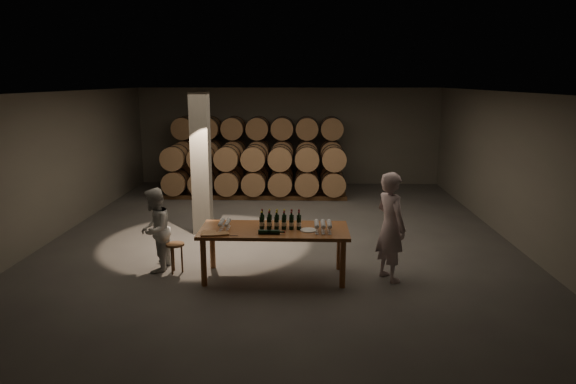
{
  "coord_description": "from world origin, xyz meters",
  "views": [
    {
      "loc": [
        0.52,
        -11.13,
        3.46
      ],
      "look_at": [
        0.18,
        -0.41,
        1.1
      ],
      "focal_mm": 32.0,
      "sensor_mm": 36.0,
      "label": 1
    }
  ],
  "objects_px": {
    "bottle_cluster": "(280,222)",
    "tasting_table": "(274,234)",
    "person_woman": "(155,230)",
    "person_man": "(391,227)",
    "stool": "(175,249)",
    "notebook_near": "(221,234)",
    "plate": "(308,230)"
  },
  "relations": [
    {
      "from": "plate",
      "to": "person_woman",
      "type": "height_order",
      "value": "person_woman"
    },
    {
      "from": "bottle_cluster",
      "to": "stool",
      "type": "relative_size",
      "value": 1.32
    },
    {
      "from": "bottle_cluster",
      "to": "person_man",
      "type": "bearing_deg",
      "value": -1.79
    },
    {
      "from": "person_man",
      "to": "person_woman",
      "type": "distance_m",
      "value": 4.24
    },
    {
      "from": "tasting_table",
      "to": "plate",
      "type": "height_order",
      "value": "plate"
    },
    {
      "from": "notebook_near",
      "to": "person_woman",
      "type": "height_order",
      "value": "person_woman"
    },
    {
      "from": "person_woman",
      "to": "plate",
      "type": "bearing_deg",
      "value": 83.96
    },
    {
      "from": "plate",
      "to": "person_woman",
      "type": "bearing_deg",
      "value": 172.25
    },
    {
      "from": "bottle_cluster",
      "to": "person_man",
      "type": "xyz_separation_m",
      "value": [
        1.92,
        -0.06,
        -0.05
      ]
    },
    {
      "from": "bottle_cluster",
      "to": "tasting_table",
      "type": "bearing_deg",
      "value": -159.65
    },
    {
      "from": "notebook_near",
      "to": "person_man",
      "type": "bearing_deg",
      "value": -7.96
    },
    {
      "from": "tasting_table",
      "to": "person_woman",
      "type": "xyz_separation_m",
      "value": [
        -2.2,
        0.29,
        -0.02
      ]
    },
    {
      "from": "person_woman",
      "to": "bottle_cluster",
      "type": "bearing_deg",
      "value": 85.65
    },
    {
      "from": "stool",
      "to": "person_woman",
      "type": "height_order",
      "value": "person_woman"
    },
    {
      "from": "stool",
      "to": "bottle_cluster",
      "type": "bearing_deg",
      "value": -3.86
    },
    {
      "from": "person_woman",
      "to": "tasting_table",
      "type": "bearing_deg",
      "value": 84.33
    },
    {
      "from": "tasting_table",
      "to": "person_man",
      "type": "distance_m",
      "value": 2.03
    },
    {
      "from": "person_woman",
      "to": "person_man",
      "type": "bearing_deg",
      "value": 87.58
    },
    {
      "from": "bottle_cluster",
      "to": "stool",
      "type": "bearing_deg",
      "value": 176.14
    },
    {
      "from": "notebook_near",
      "to": "person_woman",
      "type": "bearing_deg",
      "value": 138.5
    },
    {
      "from": "tasting_table",
      "to": "notebook_near",
      "type": "distance_m",
      "value": 0.96
    },
    {
      "from": "plate",
      "to": "notebook_near",
      "type": "relative_size",
      "value": 1.17
    },
    {
      "from": "plate",
      "to": "notebook_near",
      "type": "distance_m",
      "value": 1.49
    },
    {
      "from": "stool",
      "to": "person_woman",
      "type": "bearing_deg",
      "value": 163.49
    },
    {
      "from": "plate",
      "to": "notebook_near",
      "type": "height_order",
      "value": "notebook_near"
    },
    {
      "from": "stool",
      "to": "person_man",
      "type": "relative_size",
      "value": 0.29
    },
    {
      "from": "bottle_cluster",
      "to": "person_woman",
      "type": "relative_size",
      "value": 0.47
    },
    {
      "from": "tasting_table",
      "to": "notebook_near",
      "type": "relative_size",
      "value": 10.69
    },
    {
      "from": "tasting_table",
      "to": "stool",
      "type": "bearing_deg",
      "value": 174.66
    },
    {
      "from": "notebook_near",
      "to": "stool",
      "type": "height_order",
      "value": "notebook_near"
    },
    {
      "from": "stool",
      "to": "person_man",
      "type": "height_order",
      "value": "person_man"
    },
    {
      "from": "tasting_table",
      "to": "bottle_cluster",
      "type": "distance_m",
      "value": 0.25
    }
  ]
}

